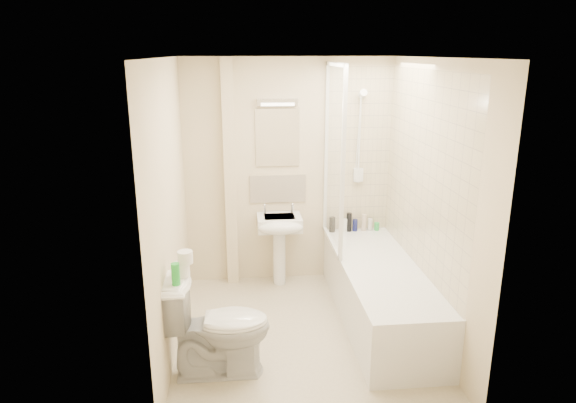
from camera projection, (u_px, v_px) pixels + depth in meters
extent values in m
plane|color=beige|center=(302.00, 334.00, 4.61)|extent=(2.50, 2.50, 0.00)
cube|color=beige|center=(288.00, 173.00, 5.47)|extent=(2.20, 0.02, 2.40)
cube|color=beige|center=(169.00, 211.00, 4.17)|extent=(0.02, 2.50, 2.40)
cube|color=beige|center=(431.00, 203.00, 4.38)|extent=(0.02, 2.50, 2.40)
cube|color=white|center=(305.00, 57.00, 3.94)|extent=(2.20, 2.50, 0.02)
cube|color=beige|center=(358.00, 151.00, 5.47)|extent=(0.70, 0.01, 1.75)
cube|color=beige|center=(423.00, 172.00, 4.51)|extent=(0.01, 2.10, 1.75)
cube|color=beige|center=(230.00, 175.00, 5.35)|extent=(0.12, 0.12, 2.40)
cube|color=beige|center=(278.00, 189.00, 5.50)|extent=(0.60, 0.02, 0.30)
cube|color=white|center=(277.00, 138.00, 5.34)|extent=(0.46, 0.01, 0.60)
cube|color=silver|center=(277.00, 102.00, 5.22)|extent=(0.42, 0.07, 0.07)
cube|color=white|center=(379.00, 293.00, 4.80)|extent=(0.70, 2.10, 0.55)
cube|color=white|center=(380.00, 271.00, 4.74)|extent=(0.56, 1.96, 0.05)
cube|color=white|center=(334.00, 157.00, 5.01)|extent=(0.01, 0.90, 1.80)
cube|color=white|center=(326.00, 149.00, 5.42)|extent=(0.04, 0.04, 1.80)
cube|color=white|center=(343.00, 167.00, 4.58)|extent=(0.04, 0.04, 1.80)
cube|color=white|center=(336.00, 64.00, 4.76)|extent=(0.04, 0.90, 0.04)
cube|color=white|center=(332.00, 242.00, 5.26)|extent=(0.04, 0.90, 0.03)
cylinder|color=white|center=(359.00, 140.00, 5.41)|extent=(0.02, 0.02, 0.90)
cylinder|color=white|center=(358.00, 181.00, 5.54)|extent=(0.05, 0.05, 0.02)
cylinder|color=white|center=(361.00, 96.00, 5.28)|extent=(0.05, 0.05, 0.02)
cylinder|color=white|center=(363.00, 94.00, 5.21)|extent=(0.08, 0.11, 0.11)
cube|color=white|center=(358.00, 175.00, 5.51)|extent=(0.10, 0.05, 0.14)
cylinder|color=white|center=(358.00, 135.00, 5.37)|extent=(0.01, 0.13, 0.84)
cylinder|color=white|center=(279.00, 257.00, 5.55)|extent=(0.13, 0.13, 0.62)
cube|color=white|center=(279.00, 223.00, 5.41)|extent=(0.46, 0.35, 0.14)
ellipsoid|color=white|center=(281.00, 228.00, 5.24)|extent=(0.46, 0.20, 0.14)
cube|color=silver|center=(279.00, 218.00, 5.39)|extent=(0.32, 0.23, 0.04)
cylinder|color=white|center=(264.00, 210.00, 5.46)|extent=(0.03, 0.03, 0.10)
cylinder|color=white|center=(292.00, 209.00, 5.49)|extent=(0.03, 0.03, 0.10)
sphere|color=white|center=(264.00, 205.00, 5.45)|extent=(0.04, 0.04, 0.04)
sphere|color=white|center=(292.00, 204.00, 5.48)|extent=(0.04, 0.04, 0.04)
cylinder|color=black|center=(332.00, 224.00, 5.59)|extent=(0.07, 0.07, 0.16)
cylinder|color=white|center=(345.00, 225.00, 5.60)|extent=(0.06, 0.06, 0.14)
cylinder|color=black|center=(349.00, 222.00, 5.60)|extent=(0.06, 0.06, 0.21)
cylinder|color=#121650|center=(355.00, 225.00, 5.62)|extent=(0.05, 0.05, 0.13)
cylinder|color=beige|center=(364.00, 222.00, 5.62)|extent=(0.05, 0.05, 0.19)
cylinder|color=silver|center=(370.00, 225.00, 5.63)|extent=(0.05, 0.05, 0.13)
cylinder|color=green|center=(377.00, 226.00, 5.65)|extent=(0.05, 0.05, 0.09)
imported|color=white|center=(218.00, 326.00, 3.96)|extent=(0.46, 0.80, 0.81)
cylinder|color=white|center=(182.00, 269.00, 3.87)|extent=(0.12, 0.12, 0.11)
cylinder|color=white|center=(185.00, 257.00, 3.83)|extent=(0.11, 0.11, 0.09)
cylinder|color=green|center=(176.00, 274.00, 3.72)|extent=(0.06, 0.06, 0.17)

